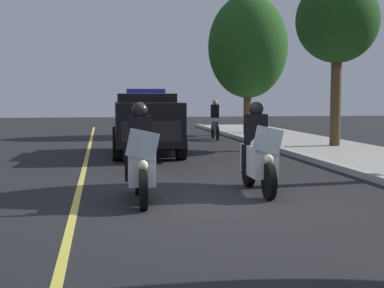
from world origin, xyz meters
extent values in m
plane|color=black|center=(0.00, 0.00, 0.00)|extent=(80.00, 80.00, 0.00)
cube|color=#E0D14C|center=(0.00, -2.17, 0.00)|extent=(48.00, 0.12, 0.01)
cylinder|color=black|center=(0.46, -1.08, 0.32)|extent=(0.64, 0.13, 0.64)
cylinder|color=black|center=(-1.04, -1.05, 0.32)|extent=(0.64, 0.15, 0.64)
cube|color=white|center=(-0.27, -1.06, 0.62)|extent=(1.21, 0.46, 0.56)
ellipsoid|color=white|center=(-0.22, -1.06, 0.92)|extent=(0.57, 0.33, 0.24)
cube|color=silver|center=(0.36, -1.08, 1.05)|extent=(0.07, 0.56, 0.53)
sphere|color=#F9F4CC|center=(0.42, -1.08, 0.72)|extent=(0.17, 0.17, 0.17)
sphere|color=red|center=(0.22, -1.23, 0.98)|extent=(0.09, 0.09, 0.09)
sphere|color=#1933F2|center=(0.23, -0.91, 0.98)|extent=(0.09, 0.09, 0.09)
cube|color=black|center=(-0.50, -1.06, 1.18)|extent=(0.29, 0.41, 0.60)
cube|color=black|center=(-0.44, -0.86, 0.62)|extent=(0.18, 0.14, 0.56)
cube|color=black|center=(-0.45, -1.26, 0.62)|extent=(0.18, 0.14, 0.56)
sphere|color=black|center=(-0.48, -1.06, 1.58)|extent=(0.28, 0.28, 0.28)
cylinder|color=black|center=(-0.09, 1.17, 0.32)|extent=(0.64, 0.13, 0.64)
cylinder|color=black|center=(-1.59, 1.20, 0.32)|extent=(0.64, 0.15, 0.64)
cube|color=white|center=(-0.82, 1.19, 0.62)|extent=(1.21, 0.46, 0.56)
ellipsoid|color=white|center=(-0.77, 1.19, 0.92)|extent=(0.57, 0.33, 0.24)
cube|color=silver|center=(-0.19, 1.18, 1.05)|extent=(0.07, 0.56, 0.53)
sphere|color=#F9F4CC|center=(-0.13, 1.17, 0.72)|extent=(0.17, 0.17, 0.17)
sphere|color=red|center=(-0.33, 1.02, 0.98)|extent=(0.09, 0.09, 0.09)
sphere|color=#1933F2|center=(-0.32, 1.34, 0.98)|extent=(0.09, 0.09, 0.09)
cube|color=black|center=(-1.05, 1.19, 1.18)|extent=(0.29, 0.41, 0.60)
cube|color=black|center=(-0.99, 1.39, 0.62)|extent=(0.18, 0.14, 0.56)
cube|color=black|center=(-1.00, 0.99, 0.62)|extent=(0.18, 0.14, 0.56)
sphere|color=black|center=(-1.03, 1.19, 1.58)|extent=(0.28, 0.28, 0.28)
cube|color=black|center=(-8.07, -0.35, 1.02)|extent=(4.94, 2.00, 1.24)
cube|color=black|center=(-8.37, -0.35, 1.72)|extent=(2.43, 1.79, 0.36)
cube|color=#2633D8|center=(-8.17, -0.35, 1.98)|extent=(0.30, 1.21, 0.14)
cube|color=black|center=(-5.67, -0.40, 0.88)|extent=(0.15, 1.62, 0.56)
cylinder|color=black|center=(-6.50, 0.52, 0.40)|extent=(0.81, 0.30, 0.80)
cylinder|color=black|center=(-6.54, -1.28, 0.40)|extent=(0.81, 0.30, 0.80)
cylinder|color=black|center=(-9.60, 0.58, 0.40)|extent=(0.81, 0.30, 0.80)
cylinder|color=black|center=(-9.64, -1.22, 0.40)|extent=(0.81, 0.30, 0.80)
cylinder|color=black|center=(-13.06, 2.95, 0.33)|extent=(0.66, 0.05, 0.66)
cylinder|color=black|center=(-14.16, 2.98, 0.33)|extent=(0.66, 0.05, 0.66)
cube|color=black|center=(-13.61, 2.97, 0.60)|extent=(1.00, 0.08, 0.36)
cube|color=black|center=(-13.66, 2.97, 1.20)|extent=(0.25, 0.32, 0.56)
sphere|color=tan|center=(-13.63, 2.97, 1.58)|extent=(0.22, 0.22, 0.22)
cylinder|color=#4C3823|center=(-9.16, 6.34, 1.69)|extent=(0.36, 0.36, 3.18)
ellipsoid|color=#194216|center=(-9.16, 6.34, 4.43)|extent=(2.86, 2.86, 2.91)
cylinder|color=#4C3823|center=(-16.31, 5.07, 1.38)|extent=(0.36, 0.36, 2.55)
ellipsoid|color=#1E4C19|center=(-16.31, 5.07, 4.14)|extent=(3.71, 3.71, 4.79)
camera|label=1|loc=(9.29, -1.72, 1.82)|focal=52.34mm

